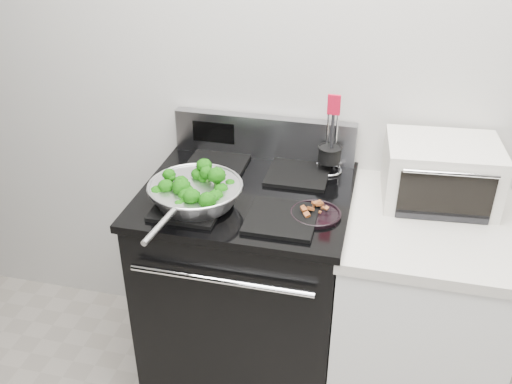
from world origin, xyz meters
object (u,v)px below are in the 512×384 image
(skillet, at_px, (195,193))
(bacon_plate, at_px, (316,211))
(toaster_oven, at_px, (440,172))
(utensil_holder, at_px, (329,158))
(gas_range, at_px, (247,286))

(skillet, relative_size, bacon_plate, 3.02)
(bacon_plate, bearing_deg, skillet, -175.69)
(toaster_oven, bearing_deg, utensil_holder, 164.91)
(gas_range, bearing_deg, toaster_oven, 12.12)
(bacon_plate, xyz_separation_m, utensil_holder, (0.00, 0.34, 0.04))
(utensil_holder, distance_m, toaster_oven, 0.43)
(skillet, distance_m, bacon_plate, 0.44)
(bacon_plate, bearing_deg, utensil_holder, 89.58)
(toaster_oven, bearing_deg, skillet, -165.46)
(skillet, bearing_deg, bacon_plate, 10.20)
(gas_range, relative_size, bacon_plate, 6.26)
(gas_range, height_order, utensil_holder, utensil_holder)
(utensil_holder, height_order, toaster_oven, utensil_holder)
(gas_range, relative_size, toaster_oven, 2.64)
(gas_range, distance_m, skillet, 0.56)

